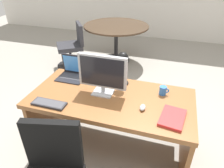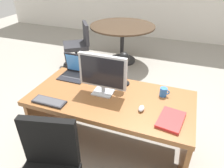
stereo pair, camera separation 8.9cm
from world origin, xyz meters
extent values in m
plane|color=gray|center=(0.00, 1.50, 0.00)|extent=(12.00, 12.00, 0.00)
cube|color=brown|center=(0.00, 0.00, 0.70)|extent=(1.59, 0.78, 0.05)
cube|color=brown|center=(-0.77, 0.00, 0.34)|extent=(0.04, 0.68, 0.68)
cube|color=brown|center=(0.77, 0.00, 0.34)|extent=(0.04, 0.68, 0.68)
cube|color=brown|center=(0.00, 0.29, 0.37)|extent=(1.40, 0.02, 0.47)
cube|color=#B7BABF|center=(-0.09, 0.03, 0.73)|extent=(0.20, 0.16, 0.01)
cube|color=#B7BABF|center=(-0.09, 0.04, 0.77)|extent=(0.04, 0.02, 0.07)
cube|color=#B7BABF|center=(-0.09, 0.03, 0.96)|extent=(0.48, 0.04, 0.33)
cube|color=black|center=(-0.09, 0.01, 0.96)|extent=(0.43, 0.00, 0.29)
cube|color=black|center=(-0.54, 0.22, 0.73)|extent=(0.30, 0.25, 0.01)
cube|color=#38383D|center=(-0.54, 0.24, 0.73)|extent=(0.26, 0.14, 0.00)
cube|color=black|center=(-0.54, 0.33, 0.85)|extent=(0.30, 0.04, 0.23)
cube|color=#3F8CEA|center=(-0.54, 0.32, 0.85)|extent=(0.27, 0.02, 0.20)
cube|color=#2D2D33|center=(-0.50, -0.29, 0.73)|extent=(0.32, 0.11, 0.02)
cube|color=#47474C|center=(-0.50, -0.29, 0.74)|extent=(0.30, 0.10, 0.00)
ellipsoid|color=#B7BABF|center=(0.33, -0.11, 0.74)|extent=(0.05, 0.09, 0.04)
cylinder|color=black|center=(0.05, 0.27, 0.73)|extent=(0.12, 0.12, 0.01)
cylinder|color=black|center=(0.05, 0.27, 0.87)|extent=(0.02, 0.02, 0.26)
sphere|color=black|center=(0.05, 0.24, 1.04)|extent=(0.11, 0.11, 0.11)
cube|color=red|center=(0.59, -0.16, 0.73)|extent=(0.23, 0.31, 0.03)
cylinder|color=blue|center=(0.48, 0.19, 0.77)|extent=(0.07, 0.07, 0.09)
torus|color=blue|center=(0.51, 0.19, 0.77)|extent=(0.05, 0.01, 0.05)
cube|color=black|center=(-0.25, -0.67, 0.67)|extent=(0.44, 0.16, 0.45)
cylinder|color=black|center=(-0.63, 2.33, 0.02)|extent=(0.58, 0.58, 0.04)
cylinder|color=black|center=(-0.63, 2.33, 0.39)|extent=(0.08, 0.08, 0.70)
cylinder|color=#3F2D1E|center=(-0.63, 2.33, 0.75)|extent=(1.28, 1.28, 0.03)
cylinder|color=black|center=(-1.41, 1.79, 0.02)|extent=(0.56, 0.56, 0.04)
cylinder|color=black|center=(-1.41, 1.79, 0.21)|extent=(0.05, 0.05, 0.35)
cube|color=#2D2D33|center=(-1.41, 1.79, 0.43)|extent=(0.64, 0.64, 0.08)
cube|color=#2D2D33|center=(-1.23, 1.92, 0.66)|extent=(0.30, 0.39, 0.39)
camera|label=1|loc=(0.51, -1.59, 1.87)|focal=33.12mm
camera|label=2|loc=(0.59, -1.56, 1.87)|focal=33.12mm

